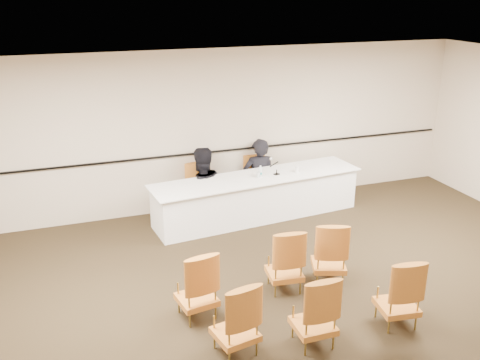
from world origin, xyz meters
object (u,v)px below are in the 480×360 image
Objects in this scene: coffee_cup at (297,169)px; aud_chair_front_left at (196,284)px; drinking_glass at (259,175)px; panel_table at (257,197)px; panelist_second_chair at (201,190)px; aud_chair_front_mid at (285,259)px; aud_chair_front_right at (329,251)px; aud_chair_back_left at (235,317)px; microphone at (277,167)px; aud_chair_back_right at (398,291)px; water_bottle at (260,171)px; panelist_second at (201,195)px; aud_chair_back_mid at (314,309)px; panelist_main at (259,182)px; panelist_main_chair at (259,180)px.

coffee_cup is 0.13× the size of aud_chair_front_left.
panel_table is at bearing 96.43° from drinking_glass.
panelist_second_chair and aud_chair_front_mid have the same top height.
aud_chair_front_right is at bearing -104.47° from coffee_cup.
microphone is at bearing 49.44° from aud_chair_back_left.
aud_chair_back_left and aud_chair_back_right have the same top height.
panel_table is 0.50m from water_bottle.
aud_chair_front_right and aud_chair_back_left have the same top height.
coffee_cup is (0.72, -0.02, -0.04)m from water_bottle.
aud_chair_front_left is (-0.95, -3.18, 0.00)m from panelist_second_chair.
coffee_cup is at bearing 155.14° from panelist_second.
microphone is 2.99× the size of drinking_glass.
aud_chair_back_left is 0.94m from aud_chair_back_mid.
aud_chair_back_left is (-0.72, -4.03, 0.00)m from panelist_second_chair.
aud_chair_front_right is at bearing 101.66° from panelist_second.
panelist_second is at bearing 12.65° from panelist_main.
panelist_second reaches higher than aud_chair_back_left.
aud_chair_front_left is (-0.95, -3.18, 0.10)m from panelist_second.
microphone reaches higher than aud_chair_back_left.
aud_chair_back_mid is at bearing -101.96° from water_bottle.
aud_chair_front_mid is 1.58m from aud_chair_back_right.
aud_chair_front_mid and aud_chair_back_left have the same top height.
aud_chair_back_left is (0.23, -0.85, 0.00)m from aud_chair_front_left.
aud_chair_front_mid is (-0.55, -2.47, 0.08)m from panel_table.
panelist_second reaches higher than microphone.
panelist_second_chair is at bearing 163.41° from coffee_cup.
coffee_cup is at bearing 135.72° from panelist_main.
panel_table is 1.04m from panelist_second.
microphone is at bearing 104.72° from aud_chair_front_right.
panelist_second reaches higher than drinking_glass.
panelist_main_chair is at bearing 177.54° from panelist_second.
microphone is (0.10, -0.63, 0.49)m from panelist_main.
aud_chair_back_mid is (-0.79, -3.71, -0.41)m from water_bottle.
panelist_main is 17.38× the size of drinking_glass.
aud_chair_back_right reaches higher than panel_table.
aud_chair_back_mid is (-0.18, -1.24, 0.00)m from aud_chair_front_mid.
panelist_main_chair is (0.27, 0.61, 0.08)m from panel_table.
water_bottle is at bearing 157.08° from microphone.
panelist_main is 1.83× the size of panelist_main_chair.
panelist_second is at bearing 84.20° from panelist_second_chair.
aud_chair_front_left is at bearing 94.36° from aud_chair_back_left.
coffee_cup is 0.13× the size of aud_chair_front_right.
panelist_second is 6.12× the size of microphone.
microphone reaches higher than aud_chair_front_right.
aud_chair_back_mid is 1.00× the size of aud_chair_back_right.
drinking_glass is (-0.06, -0.05, -0.05)m from water_bottle.
aud_chair_back_mid is at bearing -106.88° from panel_table.
aud_chair_front_mid is 1.00× the size of aud_chair_back_mid.
aud_chair_front_right is 1.00× the size of aud_chair_back_right.
coffee_cup is 4.30m from aud_chair_back_left.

